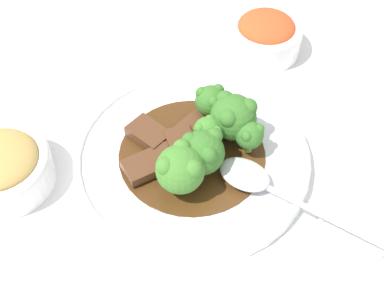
# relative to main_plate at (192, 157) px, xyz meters

# --- Properties ---
(ground_plane) EXTENTS (4.00, 4.00, 0.00)m
(ground_plane) POSITION_rel_main_plate_xyz_m (0.00, 0.00, -0.01)
(ground_plane) COLOR white
(main_plate) EXTENTS (0.28, 0.28, 0.02)m
(main_plate) POSITION_rel_main_plate_xyz_m (0.00, 0.00, 0.00)
(main_plate) COLOR white
(main_plate) RESTS_ON ground_plane
(beef_strip_0) EXTENTS (0.05, 0.06, 0.01)m
(beef_strip_0) POSITION_rel_main_plate_xyz_m (0.04, -0.04, 0.02)
(beef_strip_0) COLOR #56331E
(beef_strip_0) RESTS_ON main_plate
(beef_strip_1) EXTENTS (0.04, 0.05, 0.02)m
(beef_strip_1) POSITION_rel_main_plate_xyz_m (0.01, -0.01, 0.02)
(beef_strip_1) COLOR #56331E
(beef_strip_1) RESTS_ON main_plate
(beef_strip_2) EXTENTS (0.07, 0.06, 0.01)m
(beef_strip_2) POSITION_rel_main_plate_xyz_m (-0.02, -0.03, 0.01)
(beef_strip_2) COLOR #56331E
(beef_strip_2) RESTS_ON main_plate
(beef_strip_3) EXTENTS (0.07, 0.04, 0.01)m
(beef_strip_3) POSITION_rel_main_plate_xyz_m (0.05, -0.00, 0.01)
(beef_strip_3) COLOR #56331E
(beef_strip_3) RESTS_ON main_plate
(broccoli_floret_0) EXTENTS (0.05, 0.05, 0.06)m
(broccoli_floret_0) POSITION_rel_main_plate_xyz_m (0.03, 0.04, 0.04)
(broccoli_floret_0) COLOR #7FA84C
(broccoli_floret_0) RESTS_ON main_plate
(broccoli_floret_1) EXTENTS (0.06, 0.06, 0.06)m
(broccoli_floret_1) POSITION_rel_main_plate_xyz_m (-0.06, -0.01, 0.04)
(broccoli_floret_1) COLOR #8EB756
(broccoli_floret_1) RESTS_ON main_plate
(broccoli_floret_2) EXTENTS (0.05, 0.05, 0.06)m
(broccoli_floret_2) POSITION_rel_main_plate_xyz_m (-0.00, 0.03, 0.04)
(broccoli_floret_2) COLOR #8EB756
(broccoli_floret_2) RESTS_ON main_plate
(broccoli_floret_3) EXTENTS (0.03, 0.03, 0.05)m
(broccoli_floret_3) POSITION_rel_main_plate_xyz_m (-0.02, 0.00, 0.04)
(broccoli_floret_3) COLOR #7FA84C
(broccoli_floret_3) RESTS_ON main_plate
(broccoli_floret_4) EXTENTS (0.03, 0.03, 0.04)m
(broccoli_floret_4) POSITION_rel_main_plate_xyz_m (-0.06, 0.02, 0.04)
(broccoli_floret_4) COLOR #8EB756
(broccoli_floret_4) RESTS_ON main_plate
(broccoli_floret_5) EXTENTS (0.04, 0.04, 0.05)m
(broccoli_floret_5) POSITION_rel_main_plate_xyz_m (-0.04, -0.04, 0.04)
(broccoli_floret_5) COLOR #8EB756
(broccoli_floret_5) RESTS_ON main_plate
(serving_spoon) EXTENTS (0.15, 0.21, 0.01)m
(serving_spoon) POSITION_rel_main_plate_xyz_m (-0.05, 0.08, 0.02)
(serving_spoon) COLOR silver
(serving_spoon) RESTS_ON main_plate
(side_bowl_kimchi) EXTENTS (0.10, 0.10, 0.06)m
(side_bowl_kimchi) POSITION_rel_main_plate_xyz_m (-0.18, -0.14, 0.02)
(side_bowl_kimchi) COLOR white
(side_bowl_kimchi) RESTS_ON ground_plane
(side_bowl_appetizer) EXTENTS (0.11, 0.11, 0.06)m
(side_bowl_appetizer) POSITION_rel_main_plate_xyz_m (0.21, -0.06, 0.02)
(side_bowl_appetizer) COLOR white
(side_bowl_appetizer) RESTS_ON ground_plane
(sauce_dish) EXTENTS (0.08, 0.08, 0.01)m
(sauce_dish) POSITION_rel_main_plate_xyz_m (-0.13, 0.16, -0.00)
(sauce_dish) COLOR white
(sauce_dish) RESTS_ON ground_plane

